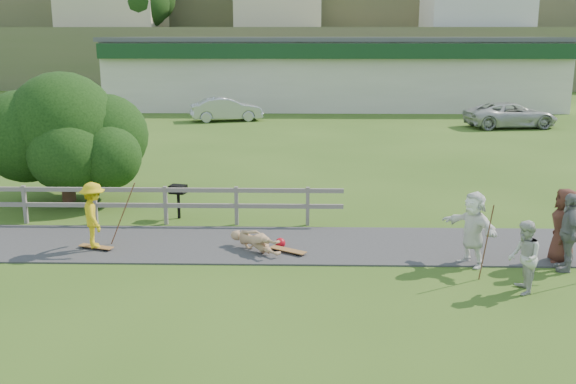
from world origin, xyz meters
name	(u,v)px	position (x,y,z in m)	size (l,w,h in m)	color
ground	(222,265)	(0.00, 0.00, 0.00)	(260.00, 260.00, 0.00)	#325418
path	(230,244)	(0.00, 1.50, 0.02)	(34.00, 3.00, 0.04)	#323234
fence	(73,199)	(-4.62, 3.30, 0.72)	(15.05, 0.10, 1.10)	#69625C
strip_mall	(332,72)	(4.00, 34.94, 2.58)	(32.50, 10.75, 5.10)	beige
skater_rider	(94,219)	(-3.27, 0.99, 0.82)	(1.05, 0.61, 1.63)	gold
skater_fallen	(255,241)	(0.70, 0.93, 0.29)	(1.57, 0.38, 0.57)	tan
spectator_a	(524,257)	(6.42, -1.46, 0.77)	(0.75, 0.58, 1.54)	beige
spectator_b	(568,232)	(7.83, -0.12, 0.90)	(1.06, 0.44, 1.80)	slate
spectator_c	(563,226)	(7.92, 0.39, 0.90)	(0.88, 0.57, 1.79)	#4E281F
spectator_d	(473,229)	(5.78, 0.17, 0.88)	(1.63, 0.52, 1.76)	white
car_silver	(226,109)	(-2.95, 25.97, 0.73)	(1.55, 4.45, 1.47)	#AFB1B7
car_white	(511,115)	(13.89, 23.37, 0.73)	(2.41, 5.23, 1.45)	#BCBCB8
tree	(65,152)	(-5.69, 5.86, 1.61)	(5.53, 5.53, 3.22)	black
bbq	(179,202)	(-1.75, 3.92, 0.50)	(0.46, 0.35, 0.99)	black
longboard_rider	(96,248)	(-3.27, 0.99, 0.05)	(0.90, 0.22, 0.10)	brown
longboard_fallen	(288,252)	(1.50, 0.83, 0.05)	(0.96, 0.24, 0.11)	brown
helmet	(280,243)	(1.30, 1.28, 0.13)	(0.26, 0.26, 0.26)	#B60B19
pole_rider	(122,212)	(-2.67, 1.39, 0.89)	(0.03, 0.03, 1.79)	brown
pole_spec_left	(486,242)	(5.84, -0.75, 0.85)	(0.03, 0.03, 1.70)	brown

